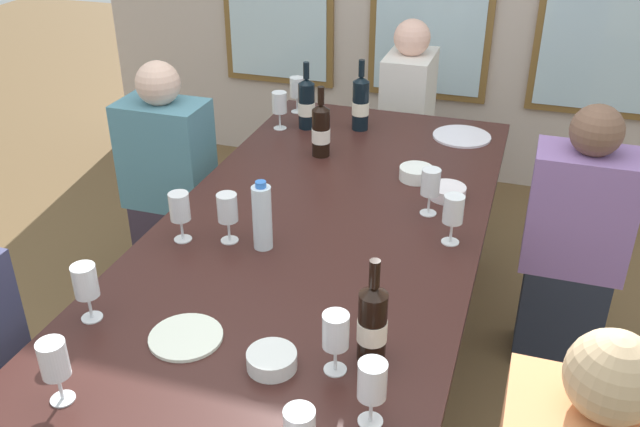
% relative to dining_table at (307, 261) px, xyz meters
% --- Properties ---
extents(ground_plane, '(12.00, 12.00, 0.00)m').
position_rel_dining_table_xyz_m(ground_plane, '(0.00, 0.00, -0.68)').
color(ground_plane, brown).
extents(dining_table, '(1.10, 2.65, 0.74)m').
position_rel_dining_table_xyz_m(dining_table, '(0.00, 0.00, 0.00)').
color(dining_table, '#381C18').
rests_on(dining_table, ground).
extents(white_plate_0, '(0.20, 0.20, 0.01)m').
position_rel_dining_table_xyz_m(white_plate_0, '(-0.16, -0.55, 0.06)').
color(white_plate_0, white).
rests_on(white_plate_0, dining_table).
extents(white_plate_1, '(0.26, 0.26, 0.01)m').
position_rel_dining_table_xyz_m(white_plate_1, '(0.36, 1.09, 0.06)').
color(white_plate_1, white).
rests_on(white_plate_1, dining_table).
extents(wine_bottle_0, '(0.08, 0.08, 0.30)m').
position_rel_dining_table_xyz_m(wine_bottle_0, '(-0.18, 0.72, 0.17)').
color(wine_bottle_0, black).
rests_on(wine_bottle_0, dining_table).
extents(wine_bottle_1, '(0.08, 0.08, 0.30)m').
position_rel_dining_table_xyz_m(wine_bottle_1, '(0.34, -0.48, 0.17)').
color(wine_bottle_1, black).
rests_on(wine_bottle_1, dining_table).
extents(wine_bottle_2, '(0.08, 0.08, 0.31)m').
position_rel_dining_table_xyz_m(wine_bottle_2, '(-0.34, 0.99, 0.18)').
color(wine_bottle_2, black).
rests_on(wine_bottle_2, dining_table).
extents(wine_bottle_3, '(0.08, 0.08, 0.32)m').
position_rel_dining_table_xyz_m(wine_bottle_3, '(-0.10, 1.05, 0.18)').
color(wine_bottle_3, black).
rests_on(wine_bottle_3, dining_table).
extents(tasting_bowl_0, '(0.13, 0.13, 0.05)m').
position_rel_dining_table_xyz_m(tasting_bowl_0, '(0.11, -0.59, 0.08)').
color(tasting_bowl_0, white).
rests_on(tasting_bowl_0, dining_table).
extents(tasting_bowl_1, '(0.13, 0.13, 0.05)m').
position_rel_dining_table_xyz_m(tasting_bowl_1, '(0.25, 0.61, 0.08)').
color(tasting_bowl_1, white).
rests_on(tasting_bowl_1, dining_table).
extents(tasting_bowl_2, '(0.14, 0.14, 0.05)m').
position_rel_dining_table_xyz_m(tasting_bowl_2, '(0.39, 0.49, 0.08)').
color(tasting_bowl_2, white).
rests_on(tasting_bowl_2, dining_table).
extents(water_bottle, '(0.06, 0.06, 0.24)m').
position_rel_dining_table_xyz_m(water_bottle, '(-0.14, -0.05, 0.17)').
color(water_bottle, white).
rests_on(water_bottle, dining_table).
extents(wine_glass_0, '(0.07, 0.07, 0.17)m').
position_rel_dining_table_xyz_m(wine_glass_0, '(0.26, -0.55, 0.18)').
color(wine_glass_0, white).
rests_on(wine_glass_0, dining_table).
extents(wine_glass_1, '(0.07, 0.07, 0.17)m').
position_rel_dining_table_xyz_m(wine_glass_1, '(-0.45, 0.94, 0.18)').
color(wine_glass_1, white).
rests_on(wine_glass_1, dining_table).
extents(wine_glass_3, '(0.07, 0.07, 0.17)m').
position_rel_dining_table_xyz_m(wine_glass_3, '(-0.45, -0.56, 0.18)').
color(wine_glass_3, white).
rests_on(wine_glass_3, dining_table).
extents(wine_glass_4, '(0.07, 0.07, 0.17)m').
position_rel_dining_table_xyz_m(wine_glass_4, '(-0.26, -0.05, 0.18)').
color(wine_glass_4, white).
rests_on(wine_glass_4, dining_table).
extents(wine_glass_5, '(0.07, 0.07, 0.17)m').
position_rel_dining_table_xyz_m(wine_glass_5, '(-0.41, -0.09, 0.18)').
color(wine_glass_5, white).
rests_on(wine_glass_5, dining_table).
extents(wine_glass_6, '(0.07, 0.07, 0.17)m').
position_rel_dining_table_xyz_m(wine_glass_6, '(-0.45, 1.17, 0.18)').
color(wine_glass_6, white).
rests_on(wine_glass_6, dining_table).
extents(wine_glass_7, '(0.07, 0.07, 0.17)m').
position_rel_dining_table_xyz_m(wine_glass_7, '(0.34, 0.35, 0.18)').
color(wine_glass_7, white).
rests_on(wine_glass_7, dining_table).
extents(wine_glass_8, '(0.07, 0.07, 0.17)m').
position_rel_dining_table_xyz_m(wine_glass_8, '(-0.33, -0.85, 0.18)').
color(wine_glass_8, white).
rests_on(wine_glass_8, dining_table).
extents(wine_glass_9, '(0.07, 0.07, 0.17)m').
position_rel_dining_table_xyz_m(wine_glass_9, '(0.39, -0.69, 0.18)').
color(wine_glass_9, white).
rests_on(wine_glass_9, dining_table).
extents(wine_glass_10, '(0.07, 0.07, 0.17)m').
position_rel_dining_table_xyz_m(wine_glass_10, '(0.45, 0.17, 0.18)').
color(wine_glass_10, white).
rests_on(wine_glass_10, dining_table).
extents(seated_person_0, '(0.38, 0.24, 1.11)m').
position_rel_dining_table_xyz_m(seated_person_0, '(-0.87, 0.62, -0.15)').
color(seated_person_0, '#3A2F3E').
rests_on(seated_person_0, ground).
extents(seated_person_1, '(0.38, 0.24, 1.11)m').
position_rel_dining_table_xyz_m(seated_person_1, '(0.87, 0.63, -0.15)').
color(seated_person_1, '#232937').
rests_on(seated_person_1, ground).
extents(seated_person_4, '(0.24, 0.38, 1.11)m').
position_rel_dining_table_xyz_m(seated_person_4, '(0.00, 1.67, -0.15)').
color(seated_person_4, '#2E343B').
rests_on(seated_person_4, ground).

